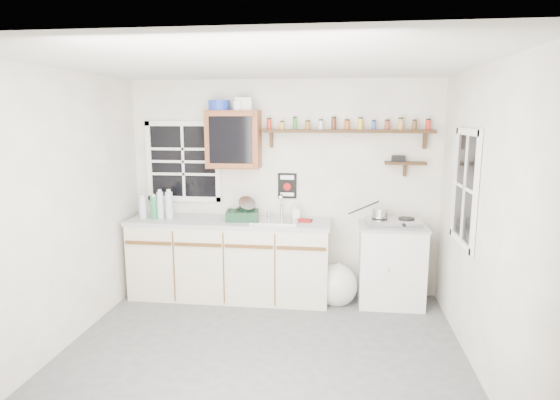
{
  "coord_description": "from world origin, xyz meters",
  "views": [
    {
      "loc": [
        0.64,
        -3.8,
        2.09
      ],
      "look_at": [
        0.09,
        0.55,
        1.3
      ],
      "focal_mm": 30.0,
      "sensor_mm": 36.0,
      "label": 1
    }
  ],
  "objects_px": {
    "right_cabinet": "(391,264)",
    "hotplate": "(393,222)",
    "spice_shelf": "(348,130)",
    "dish_rack": "(244,213)",
    "main_cabinet": "(230,258)",
    "upper_cabinet": "(234,139)"
  },
  "relations": [
    {
      "from": "main_cabinet",
      "to": "hotplate",
      "type": "relative_size",
      "value": 3.79
    },
    {
      "from": "dish_rack",
      "to": "hotplate",
      "type": "bearing_deg",
      "value": -7.55
    },
    {
      "from": "main_cabinet",
      "to": "hotplate",
      "type": "xyz_separation_m",
      "value": [
        1.83,
        0.01,
        0.49
      ]
    },
    {
      "from": "right_cabinet",
      "to": "hotplate",
      "type": "xyz_separation_m",
      "value": [
        -0.0,
        -0.02,
        0.49
      ]
    },
    {
      "from": "hotplate",
      "to": "spice_shelf",
      "type": "bearing_deg",
      "value": 150.65
    },
    {
      "from": "spice_shelf",
      "to": "dish_rack",
      "type": "height_order",
      "value": "spice_shelf"
    },
    {
      "from": "dish_rack",
      "to": "spice_shelf",
      "type": "bearing_deg",
      "value": 2.76
    },
    {
      "from": "right_cabinet",
      "to": "hotplate",
      "type": "relative_size",
      "value": 1.49
    },
    {
      "from": "right_cabinet",
      "to": "upper_cabinet",
      "type": "bearing_deg",
      "value": 176.24
    },
    {
      "from": "main_cabinet",
      "to": "right_cabinet",
      "type": "distance_m",
      "value": 1.84
    },
    {
      "from": "spice_shelf",
      "to": "main_cabinet",
      "type": "bearing_deg",
      "value": -170.82
    },
    {
      "from": "spice_shelf",
      "to": "hotplate",
      "type": "xyz_separation_m",
      "value": [
        0.51,
        -0.21,
        -0.99
      ]
    },
    {
      "from": "right_cabinet",
      "to": "main_cabinet",
      "type": "bearing_deg",
      "value": -179.21
    },
    {
      "from": "dish_rack",
      "to": "hotplate",
      "type": "distance_m",
      "value": 1.66
    },
    {
      "from": "right_cabinet",
      "to": "dish_rack",
      "type": "relative_size",
      "value": 2.3
    },
    {
      "from": "main_cabinet",
      "to": "spice_shelf",
      "type": "xyz_separation_m",
      "value": [
        1.32,
        0.21,
        1.47
      ]
    },
    {
      "from": "main_cabinet",
      "to": "upper_cabinet",
      "type": "xyz_separation_m",
      "value": [
        0.03,
        0.14,
        1.36
      ]
    },
    {
      "from": "hotplate",
      "to": "upper_cabinet",
      "type": "bearing_deg",
      "value": 168.25
    },
    {
      "from": "upper_cabinet",
      "to": "dish_rack",
      "type": "distance_m",
      "value": 0.84
    },
    {
      "from": "main_cabinet",
      "to": "right_cabinet",
      "type": "bearing_deg",
      "value": 0.79
    },
    {
      "from": "right_cabinet",
      "to": "spice_shelf",
      "type": "bearing_deg",
      "value": 160.09
    },
    {
      "from": "spice_shelf",
      "to": "dish_rack",
      "type": "bearing_deg",
      "value": -169.5
    }
  ]
}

